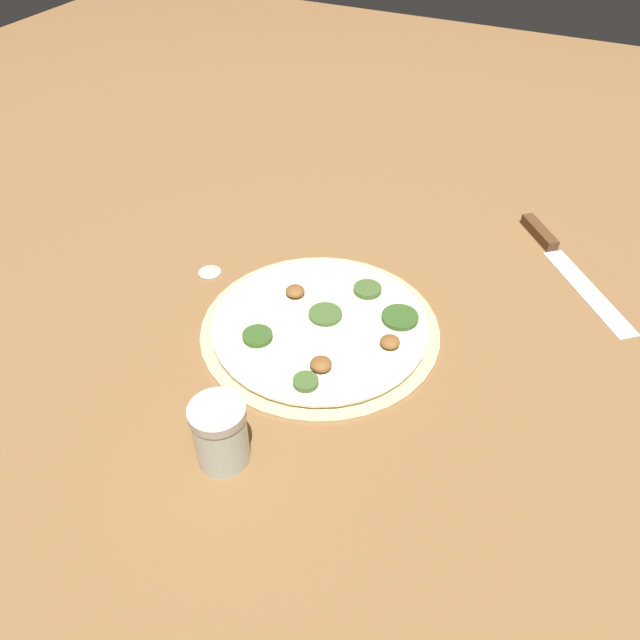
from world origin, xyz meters
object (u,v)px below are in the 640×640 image
(knife, at_px, (556,252))
(spice_jar, at_px, (220,434))
(loose_cap, at_px, (210,272))
(pizza, at_px, (321,327))

(knife, height_order, spice_jar, spice_jar)
(knife, bearing_deg, loose_cap, -98.83)
(spice_jar, relative_size, loose_cap, 2.37)
(pizza, xyz_separation_m, knife, (0.27, 0.34, -0.00))
(pizza, bearing_deg, spice_jar, -91.81)
(knife, relative_size, spice_jar, 2.94)
(pizza, bearing_deg, knife, 51.05)
(knife, xyz_separation_m, loose_cap, (-0.49, -0.29, -0.00))
(pizza, distance_m, knife, 0.43)
(pizza, relative_size, spice_jar, 3.93)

